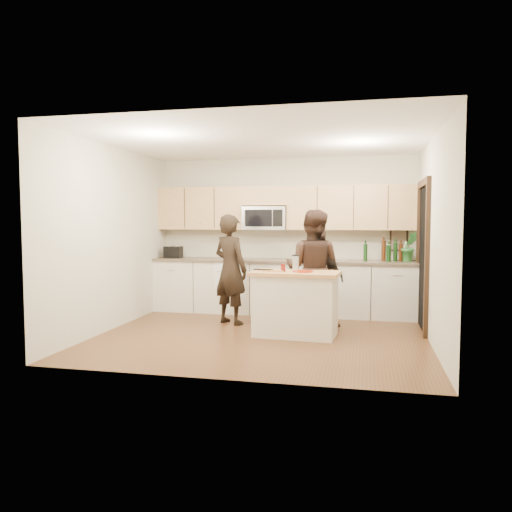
% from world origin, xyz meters
% --- Properties ---
extents(floor, '(4.50, 4.50, 0.00)m').
position_xyz_m(floor, '(0.00, 0.00, 0.00)').
color(floor, '#53351C').
rests_on(floor, ground).
extents(room_shell, '(4.52, 4.02, 2.71)m').
position_xyz_m(room_shell, '(0.00, 0.00, 1.73)').
color(room_shell, '#BAB69F').
rests_on(room_shell, ground).
extents(back_cabinetry, '(4.50, 0.66, 0.94)m').
position_xyz_m(back_cabinetry, '(0.00, 1.69, 0.47)').
color(back_cabinetry, beige).
rests_on(back_cabinetry, ground).
extents(upper_cabinetry, '(4.50, 0.33, 0.75)m').
position_xyz_m(upper_cabinetry, '(0.03, 1.83, 1.84)').
color(upper_cabinetry, tan).
rests_on(upper_cabinetry, ground).
extents(microwave, '(0.76, 0.41, 0.40)m').
position_xyz_m(microwave, '(-0.31, 1.80, 1.65)').
color(microwave, silver).
rests_on(microwave, ground).
extents(doorway, '(0.06, 1.25, 2.20)m').
position_xyz_m(doorway, '(2.23, 0.90, 1.16)').
color(doorway, black).
rests_on(doorway, ground).
extents(framed_picture, '(0.30, 0.03, 0.38)m').
position_xyz_m(framed_picture, '(1.95, 1.98, 1.28)').
color(framed_picture, black).
rests_on(framed_picture, ground).
extents(dish_towel, '(0.34, 0.60, 0.48)m').
position_xyz_m(dish_towel, '(-0.95, 1.50, 0.80)').
color(dish_towel, white).
rests_on(dish_towel, ground).
extents(island, '(1.25, 0.78, 0.90)m').
position_xyz_m(island, '(0.46, 0.10, 0.45)').
color(island, beige).
rests_on(island, ground).
extents(red_plate, '(0.29, 0.29, 0.02)m').
position_xyz_m(red_plate, '(0.56, 0.06, 0.91)').
color(red_plate, '#9B260E').
rests_on(red_plate, island).
extents(box_grater, '(0.10, 0.05, 0.22)m').
position_xyz_m(box_grater, '(0.47, 0.07, 1.03)').
color(box_grater, silver).
rests_on(box_grater, red_plate).
extents(drink_glass, '(0.06, 0.06, 0.11)m').
position_xyz_m(drink_glass, '(0.29, 0.03, 0.95)').
color(drink_glass, maroon).
rests_on(drink_glass, island).
extents(cutting_board, '(0.30, 0.19, 0.02)m').
position_xyz_m(cutting_board, '(0.17, 0.04, 0.91)').
color(cutting_board, '#BA804D').
rests_on(cutting_board, island).
extents(tongs, '(0.28, 0.05, 0.02)m').
position_xyz_m(tongs, '(0.02, 0.00, 0.93)').
color(tongs, black).
rests_on(tongs, cutting_board).
extents(knife, '(0.17, 0.03, 0.01)m').
position_xyz_m(knife, '(0.21, -0.03, 0.92)').
color(knife, silver).
rests_on(knife, cutting_board).
extents(toaster, '(0.30, 0.22, 0.21)m').
position_xyz_m(toaster, '(-1.97, 1.67, 1.04)').
color(toaster, black).
rests_on(toaster, back_cabinetry).
extents(bottle_cluster, '(0.71, 0.26, 0.39)m').
position_xyz_m(bottle_cluster, '(1.79, 1.70, 1.12)').
color(bottle_cluster, black).
rests_on(bottle_cluster, back_cabinetry).
extents(orchid, '(0.32, 0.28, 0.48)m').
position_xyz_m(orchid, '(2.10, 1.72, 1.18)').
color(orchid, '#327F3A').
rests_on(orchid, back_cabinetry).
extents(woman_left, '(0.74, 0.66, 1.70)m').
position_xyz_m(woman_left, '(-0.64, 0.69, 0.85)').
color(woman_left, black).
rests_on(woman_left, ground).
extents(woman_center, '(0.97, 0.82, 1.77)m').
position_xyz_m(woman_center, '(0.64, 0.65, 0.88)').
color(woman_center, black).
rests_on(woman_center, ground).
extents(woman_right, '(0.89, 0.44, 1.47)m').
position_xyz_m(woman_right, '(0.66, 0.65, 0.73)').
color(woman_right, black).
rests_on(woman_right, ground).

